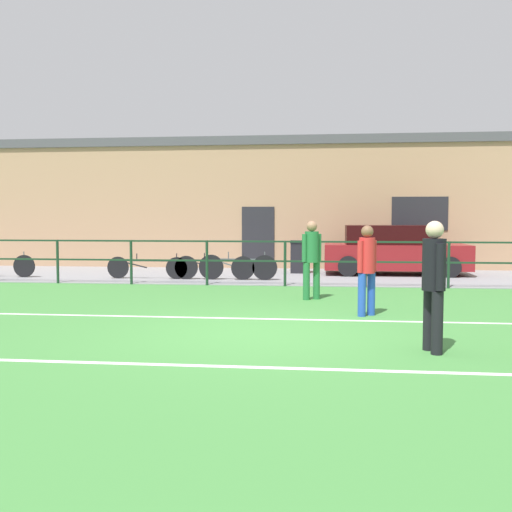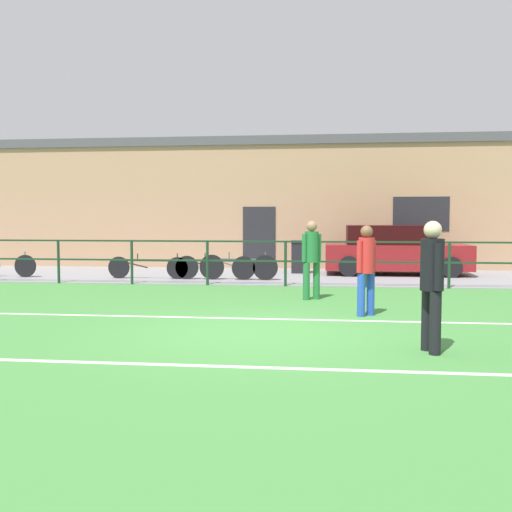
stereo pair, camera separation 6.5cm
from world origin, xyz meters
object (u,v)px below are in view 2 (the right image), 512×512
bicycle_parked_1 (148,267)px  bicycle_parked_2 (238,267)px  bicycle_parked_0 (1,265)px  bicycle_parked_4 (215,267)px  player_striker (312,255)px  trash_bin_0 (300,257)px  parked_car_red (395,251)px  player_winger (366,265)px  player_goalkeeper (432,278)px

bicycle_parked_1 → bicycle_parked_2: bicycle_parked_2 is taller
bicycle_parked_0 → bicycle_parked_4: size_ratio=0.95×
player_striker → trash_bin_0: player_striker is taller
bicycle_parked_0 → trash_bin_0: size_ratio=2.13×
parked_car_red → trash_bin_0: (-2.85, 0.11, -0.20)m
parked_car_red → bicycle_parked_0: (-11.40, -2.11, -0.37)m
trash_bin_0 → player_striker: bearing=-85.2°
player_winger → player_striker: bearing=74.7°
player_striker → bicycle_parked_1: player_striker is taller
parked_car_red → trash_bin_0: bearing=177.7°
parked_car_red → bicycle_parked_4: bearing=-157.5°
bicycle_parked_2 → parked_car_red: bearing=25.4°
player_striker → bicycle_parked_0: 9.73m
bicycle_parked_1 → bicycle_parked_0: bearing=-180.0°
player_goalkeeper → bicycle_parked_4: bearing=13.9°
player_goalkeeper → player_striker: 4.99m
player_goalkeeper → bicycle_parked_0: 13.51m
bicycle_parked_0 → bicycle_parked_2: 6.95m
bicycle_parked_4 → bicycle_parked_0: bearing=180.0°
player_winger → parked_car_red: player_winger is taller
bicycle_parked_0 → bicycle_parked_1: (4.38, 0.00, -0.01)m
trash_bin_0 → player_goalkeeper: bearing=-78.6°
player_goalkeeper → bicycle_parked_0: size_ratio=0.79×
bicycle_parked_0 → bicycle_parked_1: bicycle_parked_0 is taller
parked_car_red → trash_bin_0: parked_car_red is taller
bicycle_parked_2 → bicycle_parked_4: size_ratio=0.97×
bicycle_parked_1 → bicycle_parked_2: bearing=-0.0°
player_goalkeeper → trash_bin_0: size_ratio=1.67×
bicycle_parked_2 → trash_bin_0: trash_bin_0 is taller
player_striker → player_winger: (1.00, -1.96, -0.04)m
bicycle_parked_2 → player_striker: bearing=-59.5°
bicycle_parked_0 → trash_bin_0: trash_bin_0 is taller
bicycle_parked_1 → player_winger: bearing=-44.2°
bicycle_parked_0 → trash_bin_0: 8.84m
player_winger → bicycle_parked_0: size_ratio=0.74×
bicycle_parked_2 → bicycle_parked_0: bearing=180.0°
player_goalkeeper → parked_car_red: 10.41m
player_striker → bicycle_parked_2: bearing=-91.3°
parked_car_red → bicycle_parked_2: parked_car_red is taller
bicycle_parked_4 → trash_bin_0: 3.18m
parked_car_red → bicycle_parked_0: bearing=-169.5°
player_goalkeeper → trash_bin_0: 10.71m
player_striker → bicycle_parked_2: size_ratio=0.76×
bicycle_parked_2 → player_winger: bearing=-60.7°
player_goalkeeper → bicycle_parked_1: (-6.29, 8.27, -0.61)m
bicycle_parked_2 → bicycle_parked_4: bearing=-180.0°
player_striker → bicycle_parked_4: player_striker is taller
player_winger → trash_bin_0: 7.89m
player_striker → bicycle_parked_2: 4.16m
bicycle_parked_4 → trash_bin_0: size_ratio=2.23×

